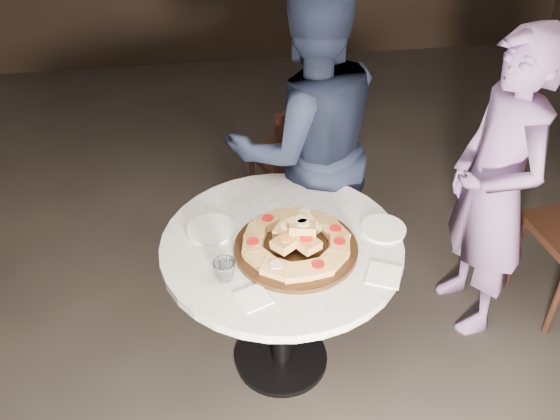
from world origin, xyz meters
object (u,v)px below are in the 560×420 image
(serving_board, at_px, (296,248))
(diner_navy, at_px, (307,145))
(table, at_px, (282,267))
(focaccia_pile, at_px, (297,239))
(diner_teal, at_px, (494,191))
(water_glass, at_px, (225,270))
(chair_far, at_px, (296,153))

(serving_board, relative_size, diner_navy, 0.30)
(diner_navy, bearing_deg, serving_board, 67.58)
(serving_board, bearing_deg, table, 131.52)
(focaccia_pile, xyz_separation_m, diner_teal, (0.94, 0.25, -0.04))
(serving_board, height_order, diner_navy, diner_navy)
(diner_navy, bearing_deg, focaccia_pile, 67.78)
(serving_board, height_order, water_glass, water_glass)
(diner_teal, bearing_deg, chair_far, -144.58)
(chair_far, bearing_deg, table, 56.61)
(focaccia_pile, xyz_separation_m, diner_navy, (0.16, 0.66, 0.02))
(table, relative_size, diner_navy, 0.78)
(table, height_order, chair_far, chair_far)
(serving_board, xyz_separation_m, chair_far, (0.19, 1.13, -0.28))
(water_glass, xyz_separation_m, diner_teal, (1.24, 0.37, -0.02))
(water_glass, xyz_separation_m, diner_navy, (0.45, 0.78, 0.03))
(water_glass, bearing_deg, diner_navy, 59.90)
(table, bearing_deg, diner_navy, 70.86)
(chair_far, height_order, diner_navy, diner_navy)
(serving_board, distance_m, diner_teal, 0.98)
(diner_navy, bearing_deg, table, 62.11)
(serving_board, xyz_separation_m, diner_navy, (0.16, 0.66, 0.06))
(focaccia_pile, xyz_separation_m, chair_far, (0.19, 1.13, -0.33))
(table, xyz_separation_m, chair_far, (0.24, 1.08, -0.13))
(table, xyz_separation_m, water_glass, (-0.24, -0.18, 0.18))
(serving_board, height_order, chair_far, chair_far)
(focaccia_pile, relative_size, chair_far, 0.54)
(diner_teal, bearing_deg, table, -84.14)
(water_glass, bearing_deg, serving_board, 22.28)
(diner_navy, xyz_separation_m, diner_teal, (0.78, -0.42, -0.05))
(serving_board, relative_size, diner_teal, 0.33)
(water_glass, bearing_deg, diner_teal, 16.54)
(focaccia_pile, bearing_deg, table, 134.27)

